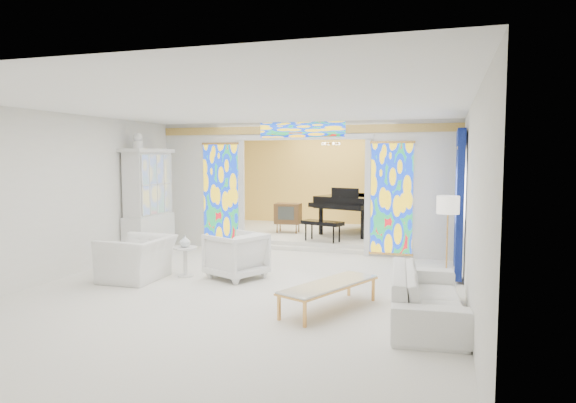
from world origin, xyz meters
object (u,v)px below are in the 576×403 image
(armchair_left, at_px, (137,258))
(sofa, at_px, (427,295))
(coffee_table, at_px, (329,285))
(tv_console, at_px, (288,214))
(grand_piano, at_px, (363,202))
(china_cabinet, at_px, (148,203))
(armchair_right, at_px, (236,255))

(armchair_left, distance_m, sofa, 5.13)
(coffee_table, relative_size, tv_console, 2.34)
(grand_piano, relative_size, tv_console, 4.11)
(sofa, bearing_deg, grand_piano, 11.26)
(sofa, bearing_deg, china_cabinet, 59.29)
(armchair_left, relative_size, tv_console, 1.52)
(grand_piano, height_order, tv_console, grand_piano)
(grand_piano, bearing_deg, coffee_table, -66.34)
(china_cabinet, distance_m, grand_piano, 5.54)
(armchair_right, distance_m, grand_piano, 5.26)
(armchair_left, height_order, tv_console, tv_console)
(armchair_right, height_order, grand_piano, grand_piano)
(tv_console, bearing_deg, armchair_left, -107.14)
(armchair_left, bearing_deg, coffee_table, 76.73)
(armchair_left, relative_size, grand_piano, 0.37)
(sofa, distance_m, grand_piano, 6.79)
(china_cabinet, xyz_separation_m, coffee_table, (4.81, -2.91, -0.81))
(sofa, xyz_separation_m, coffee_table, (-1.36, 0.06, 0.02))
(armchair_left, xyz_separation_m, armchair_right, (1.65, 0.64, 0.03))
(armchair_left, bearing_deg, china_cabinet, -154.02)
(armchair_left, relative_size, armchair_right, 1.29)
(china_cabinet, relative_size, armchair_right, 2.95)
(sofa, distance_m, coffee_table, 1.36)
(armchair_right, height_order, sofa, armchair_right)
(armchair_right, relative_size, grand_piano, 0.29)
(china_cabinet, height_order, grand_piano, china_cabinet)
(tv_console, bearing_deg, coffee_table, -71.13)
(grand_piano, bearing_deg, armchair_right, -88.00)
(sofa, height_order, tv_console, tv_console)
(armchair_left, xyz_separation_m, coffee_table, (3.70, -0.78, -0.02))
(armchair_right, bearing_deg, tv_console, -149.86)
(coffee_table, relative_size, grand_piano, 0.57)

